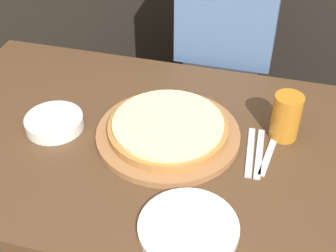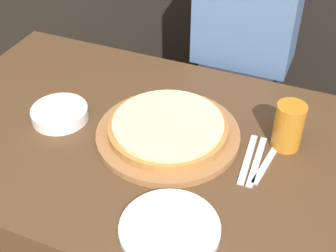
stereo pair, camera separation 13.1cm
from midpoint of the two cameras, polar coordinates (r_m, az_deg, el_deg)
dining_table at (r=1.58m, az=-1.56°, el=-12.57°), size 1.53×0.84×0.74m
pizza_on_board at (r=1.32m, az=-2.84°, el=-0.63°), size 0.41×0.41×0.06m
beer_glass at (r=1.32m, az=11.52°, el=1.21°), size 0.08×0.08×0.14m
dinner_plate at (r=1.10m, az=-0.99°, el=-12.44°), size 0.23×0.23×0.02m
side_bowl at (r=1.41m, az=-16.30°, el=0.31°), size 0.17×0.17×0.04m
fork at (r=1.29m, az=7.15°, el=-3.25°), size 0.03×0.20×0.00m
dinner_knife at (r=1.29m, az=8.24°, el=-3.44°), size 0.03×0.20×0.00m
spoon at (r=1.29m, az=9.34°, el=-3.62°), size 0.04×0.17×0.00m
diner_person at (r=1.79m, az=4.71°, el=7.06°), size 0.34×0.20×1.33m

